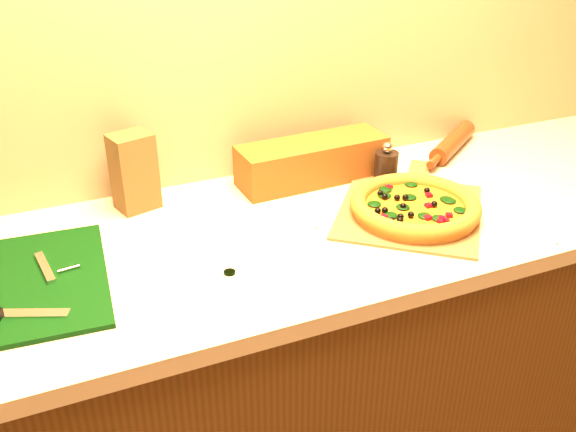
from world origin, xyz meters
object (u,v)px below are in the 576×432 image
Objects in this scene: pepper_grinder at (386,167)px; dark_jar at (135,177)px; pizza at (415,206)px; rolling_pin at (453,142)px; pizza_peel at (410,209)px; cutting_board at (34,283)px.

dark_jar is (-0.63, 0.17, 0.01)m from pepper_grinder.
pepper_grinder reaches higher than pizza.
rolling_pin is 0.93m from dark_jar.
rolling_pin is at bearing -3.49° from dark_jar.
dark_jar is at bearing 148.75° from pizza.
cutting_board reaches higher than pizza_peel.
dark_jar reaches higher than pizza_peel.
dark_jar is at bearing 176.51° from rolling_pin.
pepper_grinder is at bearing 13.13° from cutting_board.
cutting_board is (-0.88, 0.02, 0.00)m from pizza_peel.
rolling_pin is (0.30, 0.11, -0.02)m from pepper_grinder.
pepper_grinder is (0.90, 0.14, 0.04)m from cutting_board.
dark_jar is at bearing 53.12° from cutting_board.
pizza_peel is 0.04m from pizza.
pizza is 0.19m from pepper_grinder.
pepper_grinder is at bearing -159.15° from rolling_pin.
rolling_pin is at bearing 79.08° from pizza_peel.
rolling_pin is 2.84× the size of dark_jar.
cutting_board is at bearing -171.15° from pepper_grinder.
pizza_peel is 0.69m from dark_jar.
cutting_board is 0.41m from dark_jar.
pizza_peel is 0.17m from pepper_grinder.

